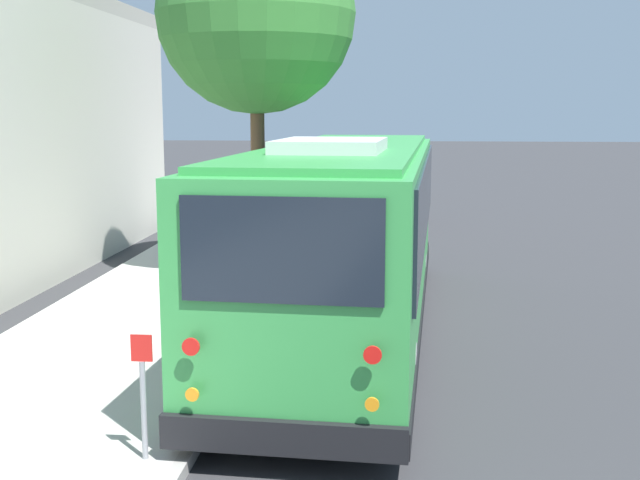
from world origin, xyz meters
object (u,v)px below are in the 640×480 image
parked_sedan_maroon (361,205)px  parked_sedan_tan (367,186)px  shuttle_bus (347,228)px  sign_post_near (143,395)px  fire_hydrant (293,236)px  street_tree (257,0)px  sign_post_far (184,334)px

parked_sedan_maroon → parked_sedan_tan: bearing=5.2°
shuttle_bus → parked_sedan_maroon: size_ratio=2.65×
sign_post_near → shuttle_bus: bearing=-18.3°
shuttle_bus → parked_sedan_maroon: shuttle_bus is taller
parked_sedan_tan → sign_post_near: 25.60m
parked_sedan_maroon → fire_hydrant: size_ratio=5.30×
street_tree → sign_post_near: 11.11m
shuttle_bus → street_tree: 6.48m
sign_post_near → sign_post_far: size_ratio=0.79×
parked_sedan_maroon → fire_hydrant: (-6.46, 1.50, -0.05)m
sign_post_far → parked_sedan_maroon: bearing=-5.2°
parked_sedan_maroon → sign_post_near: (-18.71, 1.55, 0.24)m
parked_sedan_maroon → street_tree: (-8.88, 1.95, 5.41)m
parked_sedan_tan → fire_hydrant: 13.38m
shuttle_bus → street_tree: size_ratio=1.37×
sign_post_near → fire_hydrant: 12.26m
street_tree → shuttle_bus: bearing=-153.5°
shuttle_bus → fire_hydrant: size_ratio=14.07×
shuttle_bus → sign_post_near: size_ratio=8.58×
shuttle_bus → sign_post_far: (-3.80, 1.79, -0.77)m
street_tree → fire_hydrant: size_ratio=10.29×
street_tree → parked_sedan_maroon: bearing=-12.4°
parked_sedan_tan → sign_post_far: (-23.91, 1.52, 0.43)m
parked_sedan_tan → sign_post_near: size_ratio=3.21×
parked_sedan_maroon → sign_post_near: size_ratio=3.24×
sign_post_far → sign_post_near: bearing=180.0°
sign_post_near → street_tree: bearing=2.3°
shuttle_bus → fire_hydrant: (6.82, 1.74, -1.23)m
sign_post_near → sign_post_far: bearing=-0.0°
shuttle_bus → sign_post_far: shuttle_bus is taller
fire_hydrant → shuttle_bus: bearing=-165.7°
parked_sedan_maroon → parked_sedan_tan: parked_sedan_maroon is taller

